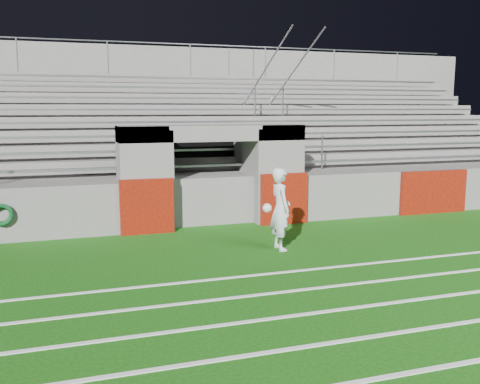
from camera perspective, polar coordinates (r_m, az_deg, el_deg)
name	(u,v)px	position (r m, az deg, el deg)	size (l,w,h in m)	color
ground	(258,259)	(10.93, 1.98, -7.15)	(90.00, 90.00, 0.00)	#134D0C
field_markings	(409,373)	(6.77, 17.56, -17.92)	(28.00, 8.09, 0.01)	white
stadium_structure	(177,154)	(18.25, -6.71, 4.02)	(26.00, 8.48, 5.42)	#615E5C
goalkeeper_with_ball	(280,209)	(11.49, 4.31, -1.80)	(0.65, 0.65, 1.78)	silver
hose_coil	(2,215)	(13.06, -24.09, -2.22)	(0.52, 0.14, 0.52)	#0C3D10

